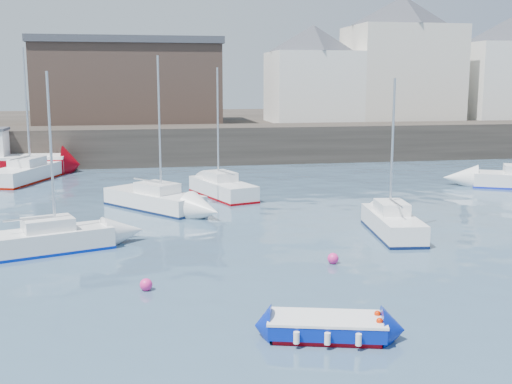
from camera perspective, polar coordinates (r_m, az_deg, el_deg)
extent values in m
plane|color=#2D4760|center=(19.54, 6.66, -10.39)|extent=(220.00, 220.00, 0.00)
cube|color=#28231E|center=(53.02, -4.64, 4.24)|extent=(90.00, 5.00, 3.00)
cube|color=#28231E|center=(70.88, -6.20, 5.58)|extent=(90.00, 32.00, 2.80)
cube|color=beige|center=(64.72, 12.77, 10.21)|extent=(10.00, 8.00, 9.00)
pyramid|color=#3A3D44|center=(65.04, 12.97, 15.41)|extent=(13.36, 13.36, 2.80)
cube|color=white|center=(69.38, 21.38, 9.12)|extent=(9.00, 7.00, 7.50)
pyramid|color=#3A3D44|center=(69.54, 21.65, 13.22)|extent=(11.88, 11.88, 2.45)
cube|color=white|center=(61.25, 5.05, 9.27)|extent=(8.00, 7.00, 6.50)
pyramid|color=#3A3D44|center=(61.36, 5.12, 13.45)|extent=(11.14, 11.14, 2.45)
cube|color=#3D2D26|center=(60.46, -11.27, 9.35)|extent=(16.00, 10.00, 7.00)
cube|color=#3A3D44|center=(60.55, -11.39, 12.94)|extent=(16.40, 10.40, 0.60)
cube|color=#8B0009|center=(17.53, 6.28, -12.58)|extent=(3.01, 1.85, 0.14)
cube|color=#031C9B|center=(17.43, 6.29, -11.79)|extent=(3.28, 2.06, 0.38)
cube|color=white|center=(17.35, 6.31, -11.10)|extent=(3.35, 2.11, 0.07)
cube|color=white|center=(17.41, 6.30, -11.61)|extent=(2.59, 1.53, 0.35)
cube|color=#D2A88E|center=(17.38, 6.30, -11.34)|extent=(0.45, 0.94, 0.05)
cylinder|color=white|center=(18.13, 3.70, -10.96)|extent=(0.16, 0.16, 0.30)
cylinder|color=white|center=(16.74, 3.61, -12.80)|extent=(0.16, 0.16, 0.30)
cylinder|color=white|center=(18.14, 6.23, -10.99)|extent=(0.16, 0.16, 0.30)
cylinder|color=white|center=(16.74, 6.36, -12.83)|extent=(0.16, 0.16, 0.30)
cylinder|color=white|center=(18.18, 8.74, -11.00)|extent=(0.16, 0.16, 0.30)
cylinder|color=white|center=(16.79, 9.11, -12.83)|extent=(0.16, 0.16, 0.30)
cube|color=#8B0009|center=(50.18, -21.08, 2.19)|extent=(8.18, 3.37, 1.11)
cube|color=white|center=(50.11, -21.13, 2.93)|extent=(8.18, 3.37, 0.20)
cylinder|color=silver|center=(49.60, -19.57, 5.42)|extent=(0.10, 0.10, 4.03)
cube|color=white|center=(26.80, -18.49, -4.22)|extent=(5.67, 3.42, 0.88)
cube|color=#001FA2|center=(26.90, -18.44, -5.01)|extent=(5.73, 3.45, 0.12)
cube|color=white|center=(26.70, -18.00, -2.73)|extent=(2.21, 1.85, 0.49)
cylinder|color=silver|center=(26.30, -17.76, 3.42)|extent=(0.10, 0.10, 6.21)
cube|color=white|center=(34.35, -9.07, -0.74)|extent=(5.32, 6.04, 0.92)
cube|color=#0C193B|center=(34.42, -9.06, -1.39)|extent=(5.37, 6.10, 0.12)
cube|color=white|center=(33.99, -8.78, 0.38)|extent=(2.48, 2.60, 0.51)
cylinder|color=silver|center=(33.37, -8.59, 5.86)|extent=(0.10, 0.10, 7.05)
cube|color=white|center=(28.96, 12.06, -2.83)|extent=(2.26, 5.30, 0.92)
cube|color=#091338|center=(29.05, 12.03, -3.61)|extent=(2.29, 5.35, 0.12)
cube|color=white|center=(29.06, 11.97, -1.34)|extent=(1.44, 1.94, 0.51)
cylinder|color=silver|center=(28.91, 12.03, 4.01)|extent=(0.10, 0.10, 5.91)
cube|color=white|center=(37.50, -2.98, 0.28)|extent=(3.50, 5.95, 0.93)
cube|color=#850005|center=(37.57, -2.98, -0.33)|extent=(3.54, 6.01, 0.12)
cube|color=white|center=(37.63, -3.18, 1.42)|extent=(1.92, 2.31, 0.52)
cylinder|color=silver|center=(37.56, -3.42, 6.02)|extent=(0.10, 0.10, 6.52)
cube|color=white|center=(45.78, -19.82, 1.53)|extent=(4.42, 7.16, 1.02)
cube|color=#7E0A00|center=(45.85, -19.79, 0.98)|extent=(4.47, 7.23, 0.14)
cube|color=white|center=(45.98, -19.67, 2.57)|extent=(2.37, 2.81, 0.57)
cylinder|color=silver|center=(45.98, -19.73, 7.13)|extent=(0.11, 0.11, 7.85)
sphere|color=#EB2783|center=(21.44, -9.73, -8.60)|extent=(0.42, 0.42, 0.42)
sphere|color=#EB2783|center=(24.25, 6.85, -6.32)|extent=(0.42, 0.42, 0.42)
sphere|color=#EB2783|center=(35.43, -7.25, -1.12)|extent=(0.39, 0.39, 0.39)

